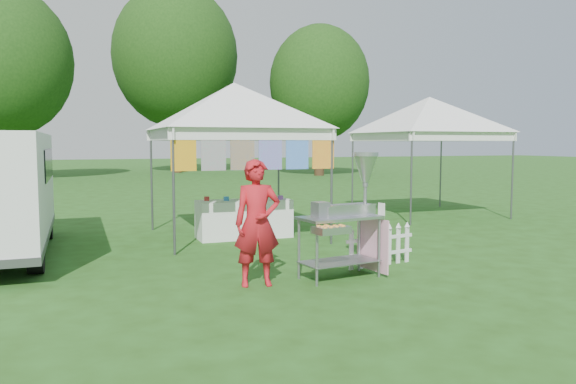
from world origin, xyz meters
name	(u,v)px	position (x,y,z in m)	size (l,w,h in m)	color
ground	(302,276)	(0.00, 0.00, 0.00)	(120.00, 120.00, 0.00)	#254915
canopy_main	(234,83)	(0.00, 3.49, 2.99)	(4.24, 4.24, 3.45)	#59595E
canopy_right	(430,97)	(5.50, 5.00, 2.99)	(4.24, 4.24, 3.45)	#59595E
tree_left	(5,61)	(-6.00, 24.00, 5.83)	(6.40, 6.40, 9.53)	#321F12
tree_mid	(175,56)	(3.00, 28.00, 7.14)	(7.60, 7.60, 11.52)	#321F12
tree_right	(320,83)	(10.00, 22.00, 5.18)	(5.60, 5.60, 8.42)	#321F12
donut_cart	(351,204)	(0.60, -0.28, 1.01)	(1.24, 1.01, 1.71)	gray
vendor	(257,223)	(-0.74, -0.29, 0.82)	(0.60, 0.39, 1.63)	red
picket_fence	(380,247)	(1.33, 0.16, 0.29)	(1.24, 0.25, 0.56)	silver
display_table	(244,219)	(0.13, 3.32, 0.37)	(1.80, 0.70, 0.73)	white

